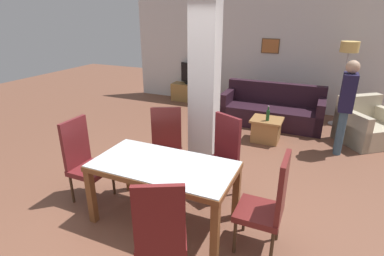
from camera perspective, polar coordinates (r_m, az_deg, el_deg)
The scene contains 17 objects.
ground_plane at distance 3.89m, azimuth -5.09°, elevation -16.83°, with size 18.00×18.00×0.00m, color brown.
back_wall at distance 8.06m, azimuth 13.09°, elevation 13.30°, with size 7.20×0.09×2.70m.
divider_pillar at distance 4.56m, azimuth 2.37°, elevation 8.02°, with size 0.41×0.31×2.70m.
dining_table at distance 3.55m, azimuth -5.41°, elevation -9.08°, with size 1.66×0.86×0.77m.
dining_chair_near_right at distance 2.81m, azimuth -5.99°, elevation -18.83°, with size 0.62×0.62×1.12m.
dining_chair_head_right at distance 3.22m, azimuth 14.46°, elevation -13.61°, with size 0.46×0.46×1.12m.
dining_chair_head_left at distance 4.22m, azimuth -19.86°, elevation -5.49°, with size 0.46×0.46×1.12m.
dining_chair_far_right at distance 4.10m, azimuth 5.55°, elevation -4.99°, with size 0.61×0.61×1.12m.
dining_chair_far_left at distance 4.38m, azimuth -4.87°, elevation -3.18°, with size 0.62×0.62×1.12m.
sofa at distance 7.00m, azimuth 14.91°, elevation 3.14°, with size 2.18×0.87×0.89m.
armchair at distance 6.70m, azimuth 30.21°, elevation 0.06°, with size 1.25×1.23×0.88m.
coffee_table at distance 6.05m, azimuth 13.94°, elevation -0.28°, with size 0.59×0.52×0.46m.
bottle at distance 5.85m, azimuth 14.24°, elevation 2.41°, with size 0.06×0.06×0.29m.
tv_stand at distance 8.56m, azimuth -0.08°, elevation 6.73°, with size 1.13×0.40×0.49m.
tv_screen at distance 8.44m, azimuth -0.08°, elevation 10.20°, with size 0.77×0.36×0.57m.
floor_lamp at distance 7.24m, azimuth 27.62°, elevation 12.24°, with size 0.37×0.37×1.82m.
standing_person at distance 5.78m, azimuth 27.30°, elevation 4.47°, with size 0.22×0.38×1.66m.
Camera 1 is at (1.54, -2.65, 2.39)m, focal length 28.00 mm.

